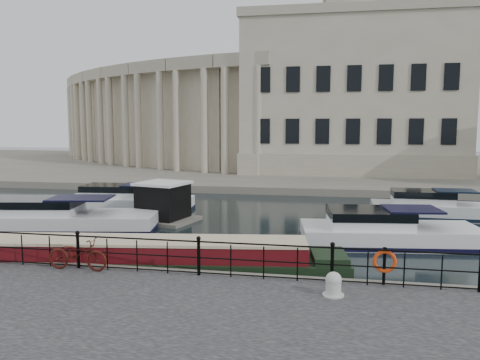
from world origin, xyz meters
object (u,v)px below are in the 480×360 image
narrowboat (141,262)px  harbour_hut (163,204)px  bicycle (78,254)px  mooring_bollard (333,284)px  life_ring_post (385,262)px

narrowboat → harbour_hut: size_ratio=3.78×
harbour_hut → narrowboat: bearing=-61.2°
narrowboat → bicycle: bearing=-136.7°
mooring_bollard → life_ring_post: size_ratio=0.60×
narrowboat → mooring_bollard: bearing=-29.0°
bicycle → harbour_hut: (-0.80, 10.14, -0.12)m
mooring_bollard → bicycle: bearing=174.2°
narrowboat → harbour_hut: 8.72m
harbour_hut → life_ring_post: bearing=-29.9°
bicycle → life_ring_post: size_ratio=1.82×
bicycle → mooring_bollard: bicycle is taller
bicycle → narrowboat: bearing=-38.0°
bicycle → narrowboat: (1.39, 1.73, -0.71)m
life_ring_post → narrowboat: bearing=169.8°
bicycle → narrowboat: bicycle is taller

